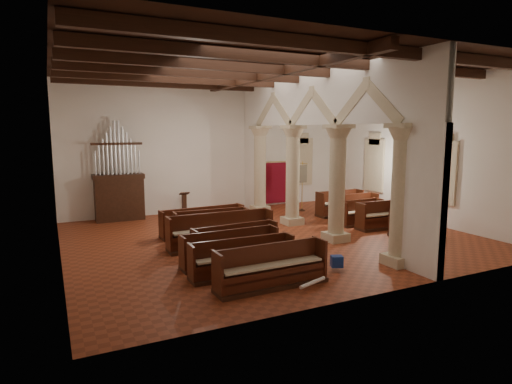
% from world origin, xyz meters
% --- Properties ---
extents(floor, '(14.00, 14.00, 0.00)m').
position_xyz_m(floor, '(0.00, 0.00, 0.00)').
color(floor, brown).
rests_on(floor, ground).
extents(ceiling, '(14.00, 14.00, 0.00)m').
position_xyz_m(ceiling, '(0.00, 0.00, 6.00)').
color(ceiling, '#331C11').
rests_on(ceiling, wall_back).
extents(wall_back, '(14.00, 0.02, 6.00)m').
position_xyz_m(wall_back, '(0.00, 6.00, 3.00)').
color(wall_back, white).
rests_on(wall_back, floor).
extents(wall_front, '(14.00, 0.02, 6.00)m').
position_xyz_m(wall_front, '(0.00, -6.00, 3.00)').
color(wall_front, white).
rests_on(wall_front, floor).
extents(wall_left, '(0.02, 12.00, 6.00)m').
position_xyz_m(wall_left, '(-7.00, 0.00, 3.00)').
color(wall_left, white).
rests_on(wall_left, floor).
extents(wall_right, '(0.02, 12.00, 6.00)m').
position_xyz_m(wall_right, '(7.00, 0.00, 3.00)').
color(wall_right, white).
rests_on(wall_right, floor).
extents(ceiling_beams, '(13.80, 11.80, 0.30)m').
position_xyz_m(ceiling_beams, '(0.00, 0.00, 5.82)').
color(ceiling_beams, '#391E12').
rests_on(ceiling_beams, wall_back).
extents(arcade, '(0.90, 11.90, 6.00)m').
position_xyz_m(arcade, '(1.80, 0.00, 3.56)').
color(arcade, beige).
rests_on(arcade, floor).
extents(window_right_a, '(0.03, 1.00, 2.20)m').
position_xyz_m(window_right_a, '(6.98, -1.50, 2.20)').
color(window_right_a, '#2D674E').
rests_on(window_right_a, wall_right).
extents(window_right_b, '(0.03, 1.00, 2.20)m').
position_xyz_m(window_right_b, '(6.98, 2.50, 2.20)').
color(window_right_b, '#2D674E').
rests_on(window_right_b, wall_right).
extents(window_back, '(1.00, 0.03, 2.20)m').
position_xyz_m(window_back, '(5.00, 5.98, 2.20)').
color(window_back, '#2D674E').
rests_on(window_back, wall_back).
extents(pipe_organ, '(2.10, 0.85, 4.40)m').
position_xyz_m(pipe_organ, '(-4.50, 5.50, 1.37)').
color(pipe_organ, '#391E12').
rests_on(pipe_organ, floor).
extents(lectern, '(0.44, 0.44, 1.07)m').
position_xyz_m(lectern, '(-1.63, 5.49, 0.44)').
color(lectern, '#352511').
rests_on(lectern, floor).
extents(dossal_curtain, '(1.80, 0.07, 2.17)m').
position_xyz_m(dossal_curtain, '(3.50, 5.92, 1.17)').
color(dossal_curtain, maroon).
rests_on(dossal_curtain, floor).
extents(processional_banner, '(0.55, 0.70, 2.40)m').
position_xyz_m(processional_banner, '(3.75, 3.86, 0.80)').
color(processional_banner, '#391E12').
rests_on(processional_banner, floor).
extents(hymnal_box_a, '(0.39, 0.36, 0.32)m').
position_xyz_m(hymnal_box_a, '(-0.11, -4.14, 0.26)').
color(hymnal_box_a, navy).
rests_on(hymnal_box_a, floor).
extents(hymnal_box_b, '(0.29, 0.24, 0.28)m').
position_xyz_m(hymnal_box_b, '(-1.73, -2.31, 0.24)').
color(hymnal_box_b, '#151F96').
rests_on(hymnal_box_b, floor).
extents(hymnal_box_c, '(0.40, 0.35, 0.35)m').
position_xyz_m(hymnal_box_c, '(-1.14, 0.01, 0.28)').
color(hymnal_box_c, navy).
rests_on(hymnal_box_c, floor).
extents(tube_heater_a, '(0.91, 0.40, 0.09)m').
position_xyz_m(tube_heater_a, '(-1.49, -5.02, 0.16)').
color(tube_heater_a, silver).
rests_on(tube_heater_a, floor).
extents(tube_heater_b, '(0.83, 0.37, 0.09)m').
position_xyz_m(tube_heater_b, '(-2.04, -3.93, 0.16)').
color(tube_heater_b, white).
rests_on(tube_heater_b, floor).
extents(nave_pew_0, '(2.97, 0.78, 1.07)m').
position_xyz_m(nave_pew_0, '(-2.33, -4.45, 0.35)').
color(nave_pew_0, '#391E12').
rests_on(nave_pew_0, floor).
extents(nave_pew_1, '(2.91, 0.71, 1.00)m').
position_xyz_m(nave_pew_1, '(-2.63, -3.35, 0.33)').
color(nave_pew_1, '#391E12').
rests_on(nave_pew_1, floor).
extents(nave_pew_2, '(2.94, 0.72, 1.00)m').
position_xyz_m(nave_pew_2, '(-2.57, -2.34, 0.33)').
color(nave_pew_2, '#391E12').
rests_on(nave_pew_2, floor).
extents(nave_pew_3, '(2.82, 0.84, 0.98)m').
position_xyz_m(nave_pew_3, '(-2.09, -1.60, 0.32)').
color(nave_pew_3, '#391E12').
rests_on(nave_pew_3, floor).
extents(nave_pew_4, '(3.60, 0.81, 1.15)m').
position_xyz_m(nave_pew_4, '(-2.12, -0.47, 0.38)').
color(nave_pew_4, '#391E12').
rests_on(nave_pew_4, floor).
extents(nave_pew_5, '(2.70, 0.85, 1.07)m').
position_xyz_m(nave_pew_5, '(-2.07, 0.61, 0.35)').
color(nave_pew_5, '#391E12').
rests_on(nave_pew_5, floor).
extents(nave_pew_6, '(3.25, 0.88, 1.03)m').
position_xyz_m(nave_pew_6, '(-2.11, 1.43, 0.34)').
color(nave_pew_6, '#391E12').
rests_on(nave_pew_6, floor).
extents(aisle_pew_0, '(1.68, 0.67, 1.00)m').
position_xyz_m(aisle_pew_0, '(4.82, -2.05, 0.34)').
color(aisle_pew_0, '#391E12').
rests_on(aisle_pew_0, floor).
extents(aisle_pew_1, '(1.83, 0.81, 1.09)m').
position_xyz_m(aisle_pew_1, '(4.43, -0.73, 0.37)').
color(aisle_pew_1, '#391E12').
rests_on(aisle_pew_1, floor).
extents(aisle_pew_2, '(2.06, 0.80, 1.02)m').
position_xyz_m(aisle_pew_2, '(4.35, 0.24, 0.34)').
color(aisle_pew_2, '#391E12').
rests_on(aisle_pew_2, floor).
extents(aisle_pew_3, '(2.13, 0.78, 1.12)m').
position_xyz_m(aisle_pew_3, '(4.70, 1.04, 0.38)').
color(aisle_pew_3, '#391E12').
rests_on(aisle_pew_3, floor).
extents(aisle_pew_4, '(2.28, 0.80, 1.13)m').
position_xyz_m(aisle_pew_4, '(4.71, 2.14, 0.38)').
color(aisle_pew_4, '#391E12').
rests_on(aisle_pew_4, floor).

